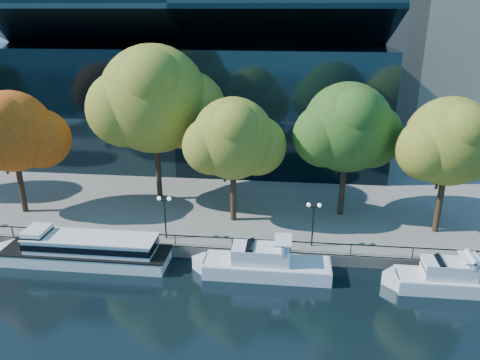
# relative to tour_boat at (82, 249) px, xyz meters

# --- Properties ---
(ground) EXTENTS (160.00, 160.00, 0.00)m
(ground) POSITION_rel_tour_boat_xyz_m (7.62, -1.30, -1.25)
(ground) COLOR black
(ground) RESTS_ON ground
(promenade) EXTENTS (90.00, 67.08, 1.00)m
(promenade) POSITION_rel_tour_boat_xyz_m (7.62, 35.08, -0.75)
(promenade) COLOR slate
(promenade) RESTS_ON ground
(railing) EXTENTS (88.20, 0.08, 0.99)m
(railing) POSITION_rel_tour_boat_xyz_m (7.62, 1.95, 0.69)
(railing) COLOR black
(railing) RESTS_ON promenade
(convention_building) EXTENTS (50.00, 24.57, 21.43)m
(convention_building) POSITION_rel_tour_boat_xyz_m (3.62, 30.49, 7.26)
(convention_building) COLOR black
(convention_building) RESTS_ON ground
(tour_boat) EXTENTS (15.49, 3.46, 2.94)m
(tour_boat) POSITION_rel_tour_boat_xyz_m (0.00, 0.00, 0.00)
(tour_boat) COLOR white
(tour_boat) RESTS_ON ground
(cruiser_near) EXTENTS (11.37, 2.93, 3.29)m
(cruiser_near) POSITION_rel_tour_boat_xyz_m (15.29, -0.30, -0.23)
(cruiser_near) COLOR white
(cruiser_near) RESTS_ON ground
(cruiser_far) EXTENTS (9.49, 2.63, 3.10)m
(cruiser_far) POSITION_rel_tour_boat_xyz_m (29.63, -0.85, -0.27)
(cruiser_far) COLOR white
(cruiser_far) RESTS_ON ground
(tree_1) EXTENTS (9.73, 7.98, 12.23)m
(tree_1) POSITION_rel_tour_boat_xyz_m (-9.13, 7.30, 7.92)
(tree_1) COLOR black
(tree_1) RESTS_ON promenade
(tree_2) EXTENTS (13.60, 11.15, 16.24)m
(tree_2) POSITION_rel_tour_boat_xyz_m (3.67, 12.03, 10.32)
(tree_2) COLOR black
(tree_2) RESTS_ON promenade
(tree_3) EXTENTS (9.47, 7.77, 11.99)m
(tree_3) POSITION_rel_tour_boat_xyz_m (12.15, 7.66, 7.78)
(tree_3) COLOR black
(tree_3) RESTS_ON promenade
(tree_4) EXTENTS (10.58, 8.68, 13.13)m
(tree_4) POSITION_rel_tour_boat_xyz_m (22.66, 10.15, 8.46)
(tree_4) COLOR black
(tree_4) RESTS_ON promenade
(tree_5) EXTENTS (9.65, 7.91, 12.46)m
(tree_5) POSITION_rel_tour_boat_xyz_m (31.07, 7.31, 8.18)
(tree_5) COLOR black
(tree_5) RESTS_ON promenade
(lamp_1) EXTENTS (1.26, 0.36, 4.03)m
(lamp_1) POSITION_rel_tour_boat_xyz_m (6.48, 3.20, 2.73)
(lamp_1) COLOR black
(lamp_1) RESTS_ON promenade
(lamp_2) EXTENTS (1.26, 0.36, 4.03)m
(lamp_2) POSITION_rel_tour_boat_xyz_m (19.42, 3.20, 2.73)
(lamp_2) COLOR black
(lamp_2) RESTS_ON promenade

